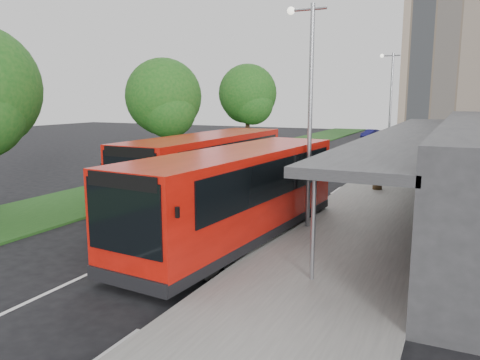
# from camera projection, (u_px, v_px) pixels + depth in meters

# --- Properties ---
(ground) EXTENTS (120.00, 120.00, 0.00)m
(ground) POSITION_uv_depth(u_px,v_px,m) (184.00, 230.00, 17.63)
(ground) COLOR black
(ground) RESTS_ON ground
(pavement) EXTENTS (5.00, 80.00, 0.15)m
(pavement) POSITION_uv_depth(u_px,v_px,m) (410.00, 168.00, 32.84)
(pavement) COLOR slate
(pavement) RESTS_ON ground
(grass_verge) EXTENTS (5.00, 80.00, 0.10)m
(grass_verge) POSITION_uv_depth(u_px,v_px,m) (242.00, 158.00, 38.37)
(grass_verge) COLOR #184014
(grass_verge) RESTS_ON ground
(lane_centre_line) EXTENTS (0.12, 70.00, 0.01)m
(lane_centre_line) POSITION_uv_depth(u_px,v_px,m) (306.00, 173.00, 30.96)
(lane_centre_line) COLOR silver
(lane_centre_line) RESTS_ON ground
(kerb_dashes) EXTENTS (0.12, 56.00, 0.01)m
(kerb_dashes) POSITION_uv_depth(u_px,v_px,m) (368.00, 168.00, 33.11)
(kerb_dashes) COLOR silver
(kerb_dashes) RESTS_ON ground
(tree_mid) EXTENTS (4.52, 4.52, 7.24)m
(tree_mid) POSITION_uv_depth(u_px,v_px,m) (164.00, 102.00, 27.85)
(tree_mid) COLOR #342014
(tree_mid) RESTS_ON ground
(tree_far) EXTENTS (4.77, 4.77, 7.66)m
(tree_far) POSITION_uv_depth(u_px,v_px,m) (248.00, 97.00, 38.46)
(tree_far) COLOR #342014
(tree_far) RESTS_ON ground
(lamp_post_near) EXTENTS (1.44, 0.28, 8.00)m
(lamp_post_near) POSITION_uv_depth(u_px,v_px,m) (308.00, 103.00, 16.84)
(lamp_post_near) COLOR gray
(lamp_post_near) RESTS_ON pavement
(lamp_post_far) EXTENTS (1.44, 0.28, 8.00)m
(lamp_post_far) POSITION_uv_depth(u_px,v_px,m) (390.00, 100.00, 34.61)
(lamp_post_far) COLOR gray
(lamp_post_far) RESTS_ON pavement
(bus_main) EXTENTS (3.65, 11.30, 3.15)m
(bus_main) POSITION_uv_depth(u_px,v_px,m) (238.00, 195.00, 16.08)
(bus_main) COLOR red
(bus_main) RESTS_ON ground
(bus_second) EXTENTS (3.06, 11.31, 3.19)m
(bus_second) POSITION_uv_depth(u_px,v_px,m) (207.00, 168.00, 21.92)
(bus_second) COLOR red
(bus_second) RESTS_ON ground
(litter_bin) EXTENTS (0.59, 0.59, 0.88)m
(litter_bin) POSITION_uv_depth(u_px,v_px,m) (377.00, 181.00, 24.58)
(litter_bin) COLOR #3B2B18
(litter_bin) RESTS_ON pavement
(bollard) EXTENTS (0.21, 0.21, 1.06)m
(bollard) POSITION_uv_depth(u_px,v_px,m) (386.00, 159.00, 32.80)
(bollard) COLOR #EBAF0C
(bollard) RESTS_ON pavement
(car_near) EXTENTS (2.46, 4.19, 1.34)m
(car_near) POSITION_uv_depth(u_px,v_px,m) (382.00, 138.00, 49.65)
(car_near) COLOR #5D0D12
(car_near) RESTS_ON ground
(car_far) EXTENTS (2.03, 3.45, 1.07)m
(car_far) POSITION_uv_depth(u_px,v_px,m) (371.00, 134.00, 57.69)
(car_far) COLOR navy
(car_far) RESTS_ON ground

